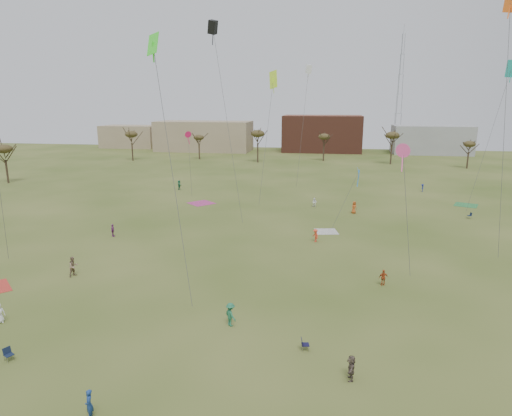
% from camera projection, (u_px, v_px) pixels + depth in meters
% --- Properties ---
extents(ground, '(260.00, 260.00, 0.00)m').
position_uv_depth(ground, '(232.00, 308.00, 35.54)').
color(ground, '#374E18').
rests_on(ground, ground).
extents(flyer_near_center, '(1.30, 1.31, 1.81)m').
position_uv_depth(flyer_near_center, '(231.00, 315.00, 32.51)').
color(flyer_near_center, '#236B47').
rests_on(flyer_near_center, ground).
extents(flyer_near_right, '(0.65, 0.72, 1.65)m').
position_uv_depth(flyer_near_right, '(89.00, 404.00, 22.96)').
color(flyer_near_right, navy).
rests_on(flyer_near_right, ground).
extents(spectator_fore_a, '(0.95, 0.59, 1.50)m').
position_uv_depth(spectator_fore_a, '(383.00, 278.00, 39.77)').
color(spectator_fore_a, '#AF461E').
rests_on(spectator_fore_a, ground).
extents(spectator_fore_b, '(1.06, 1.16, 1.94)m').
position_uv_depth(spectator_fore_b, '(73.00, 266.00, 41.87)').
color(spectator_fore_b, '#8E725A').
rests_on(spectator_fore_b, ground).
extents(spectator_fore_c, '(0.49, 1.48, 1.59)m').
position_uv_depth(spectator_fore_c, '(351.00, 368.00, 26.17)').
color(spectator_fore_c, brown).
rests_on(spectator_fore_c, ground).
extents(flyer_mid_b, '(1.05, 1.18, 1.58)m').
position_uv_depth(flyer_mid_b, '(315.00, 235.00, 52.23)').
color(flyer_mid_b, '#EA4B2B').
rests_on(flyer_mid_b, ground).
extents(spectator_mid_d, '(0.54, 0.98, 1.59)m').
position_uv_depth(spectator_mid_d, '(113.00, 230.00, 54.30)').
color(spectator_mid_d, '#923D89').
rests_on(spectator_mid_d, ground).
extents(spectator_mid_e, '(0.88, 0.80, 1.47)m').
position_uv_depth(spectator_mid_e, '(315.00, 202.00, 69.69)').
color(spectator_mid_e, white).
rests_on(spectator_mid_e, ground).
extents(flyer_far_a, '(1.33, 1.72, 1.82)m').
position_uv_depth(flyer_far_a, '(179.00, 185.00, 83.47)').
color(flyer_far_a, '#25714D').
rests_on(flyer_far_a, ground).
extents(flyer_far_b, '(1.08, 1.02, 1.85)m').
position_uv_depth(flyer_far_b, '(354.00, 207.00, 65.61)').
color(flyer_far_b, '#B9531F').
rests_on(flyer_far_b, ground).
extents(flyer_far_c, '(0.56, 0.95, 1.44)m').
position_uv_depth(flyer_far_c, '(422.00, 188.00, 81.70)').
color(flyer_far_c, navy).
rests_on(flyer_far_c, ground).
extents(blanket_cream, '(3.27, 3.27, 0.03)m').
position_uv_depth(blanket_cream, '(326.00, 232.00, 56.54)').
color(blanket_cream, beige).
rests_on(blanket_cream, ground).
extents(blanket_plum, '(5.17, 5.17, 0.03)m').
position_uv_depth(blanket_plum, '(201.00, 203.00, 72.45)').
color(blanket_plum, '#B8387C').
rests_on(blanket_plum, ground).
extents(blanket_olive, '(4.42, 4.42, 0.03)m').
position_uv_depth(blanket_olive, '(466.00, 205.00, 71.09)').
color(blanket_olive, '#2E803F').
rests_on(blanket_olive, ground).
extents(camp_chair_left, '(0.71, 0.70, 0.87)m').
position_uv_depth(camp_chair_left, '(9.00, 357.00, 28.24)').
color(camp_chair_left, '#131D34').
rests_on(camp_chair_left, ground).
extents(camp_chair_center, '(0.63, 0.59, 0.87)m').
position_uv_depth(camp_chair_center, '(305.00, 347.00, 29.43)').
color(camp_chair_center, '#141233').
rests_on(camp_chair_center, ground).
extents(camp_chair_right, '(0.63, 0.59, 0.87)m').
position_uv_depth(camp_chair_right, '(469.00, 217.00, 62.90)').
color(camp_chair_right, '#131F36').
rests_on(camp_chair_right, ground).
extents(kites_aloft, '(66.13, 52.70, 24.90)m').
position_uv_depth(kites_aloft, '(278.00, 73.00, 59.38)').
color(kites_aloft, red).
rests_on(kites_aloft, ground).
extents(tree_line, '(117.44, 49.32, 8.91)m').
position_uv_depth(tree_line, '(288.00, 140.00, 110.22)').
color(tree_line, '#3A2B1E').
rests_on(tree_line, ground).
extents(building_tan, '(32.00, 14.00, 10.00)m').
position_uv_depth(building_tan, '(204.00, 136.00, 150.19)').
color(building_tan, '#937F60').
rests_on(building_tan, ground).
extents(building_brick, '(26.00, 16.00, 12.00)m').
position_uv_depth(building_brick, '(322.00, 133.00, 148.44)').
color(building_brick, brown).
rests_on(building_brick, ground).
extents(building_grey, '(24.00, 12.00, 9.00)m').
position_uv_depth(building_grey, '(431.00, 140.00, 141.36)').
color(building_grey, gray).
rests_on(building_grey, ground).
extents(building_tan_west, '(20.00, 12.00, 8.00)m').
position_uv_depth(building_tan_west, '(131.00, 136.00, 161.86)').
color(building_tan_west, '#937F60').
rests_on(building_tan_west, ground).
extents(radio_tower, '(1.51, 1.72, 41.00)m').
position_uv_depth(radio_tower, '(399.00, 93.00, 146.20)').
color(radio_tower, '#9EA3A8').
rests_on(radio_tower, ground).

